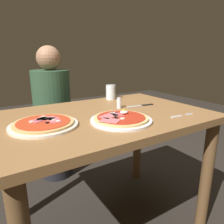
# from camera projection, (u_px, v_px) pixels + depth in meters

# --- Properties ---
(ground_plane) EXTENTS (8.00, 8.00, 0.00)m
(ground_plane) POSITION_uv_depth(u_px,v_px,m) (106.00, 224.00, 1.39)
(ground_plane) COLOR #28231E
(dining_table) EXTENTS (1.18, 0.80, 0.78)m
(dining_table) POSITION_uv_depth(u_px,v_px,m) (105.00, 134.00, 1.22)
(dining_table) COLOR olive
(dining_table) RESTS_ON ground
(pizza_foreground) EXTENTS (0.31, 0.31, 0.05)m
(pizza_foreground) POSITION_uv_depth(u_px,v_px,m) (120.00, 119.00, 1.04)
(pizza_foreground) COLOR white
(pizza_foreground) RESTS_ON dining_table
(pizza_across_left) EXTENTS (0.32, 0.32, 0.03)m
(pizza_across_left) POSITION_uv_depth(u_px,v_px,m) (44.00, 124.00, 0.97)
(pizza_across_left) COLOR silver
(pizza_across_left) RESTS_ON dining_table
(water_glass_near) EXTENTS (0.07, 0.07, 0.11)m
(water_glass_near) POSITION_uv_depth(u_px,v_px,m) (111.00, 93.00, 1.56)
(water_glass_near) COLOR silver
(water_glass_near) RESTS_ON dining_table
(fork) EXTENTS (0.16, 0.02, 0.00)m
(fork) POSITION_uv_depth(u_px,v_px,m) (180.00, 116.00, 1.14)
(fork) COLOR silver
(fork) RESTS_ON dining_table
(knife) EXTENTS (0.20, 0.04, 0.01)m
(knife) POSITION_uv_depth(u_px,v_px,m) (142.00, 105.00, 1.37)
(knife) COLOR silver
(knife) RESTS_ON dining_table
(salt_shaker) EXTENTS (0.03, 0.03, 0.07)m
(salt_shaker) POSITION_uv_depth(u_px,v_px,m) (119.00, 103.00, 1.30)
(salt_shaker) COLOR white
(salt_shaker) RESTS_ON dining_table
(diner_person) EXTENTS (0.32, 0.32, 1.18)m
(diner_person) POSITION_uv_depth(u_px,v_px,m) (53.00, 118.00, 1.84)
(diner_person) COLOR black
(diner_person) RESTS_ON ground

